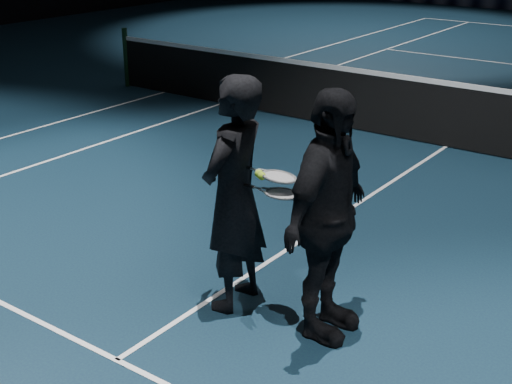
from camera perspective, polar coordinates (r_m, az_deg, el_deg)
floor at (r=10.55m, az=14.94°, el=3.50°), size 36.00×36.00×0.00m
court_lines at (r=10.55m, az=14.94°, el=3.52°), size 10.98×23.78×0.01m
net_post_left at (r=13.93m, az=-10.35°, el=10.54°), size 0.10×0.10×1.10m
net_mesh at (r=10.42m, az=15.18°, el=5.85°), size 12.80×0.02×0.86m
net_tape at (r=10.31m, az=15.43°, el=8.33°), size 12.80×0.03×0.07m
player_a at (r=5.80m, az=-1.77°, el=-0.25°), size 0.55×0.78×2.00m
player_b at (r=5.41m, az=5.73°, el=-2.04°), size 0.57×1.20×2.00m
racket_lower at (r=5.54m, az=2.09°, el=-0.13°), size 0.69×0.26×0.03m
racket_upper at (r=5.55m, az=1.87°, el=1.23°), size 0.70×0.31×0.10m
tennis_balls at (r=5.59m, az=0.40°, el=1.56°), size 0.12×0.10×0.12m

